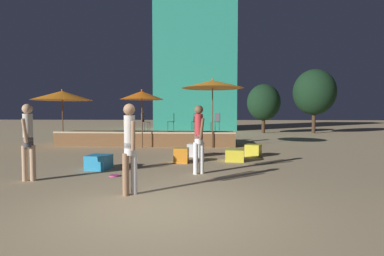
{
  "coord_description": "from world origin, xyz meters",
  "views": [
    {
      "loc": [
        0.88,
        -4.88,
        1.66
      ],
      "look_at": [
        0.0,
        7.9,
        0.99
      ],
      "focal_mm": 28.0,
      "sensor_mm": 36.0,
      "label": 1
    }
  ],
  "objects_px": {
    "bistro_chair_0": "(196,120)",
    "patio_umbrella_0": "(213,84)",
    "patio_umbrella_2": "(62,96)",
    "bistro_chair_2": "(144,120)",
    "cube_seat_4": "(181,155)",
    "background_tree_1": "(314,92)",
    "bistro_chair_1": "(172,120)",
    "patio_umbrella_1": "(142,95)",
    "cube_seat_3": "(99,162)",
    "cube_seat_2": "(195,150)",
    "person_1": "(199,136)",
    "person_3": "(28,138)",
    "person_2": "(130,145)",
    "bistro_chair_3": "(216,120)",
    "cube_seat_1": "(235,155)",
    "frisbee_disc": "(114,176)",
    "cube_seat_0": "(253,150)",
    "background_tree_0": "(264,102)"
  },
  "relations": [
    {
      "from": "background_tree_0",
      "to": "bistro_chair_3",
      "type": "bearing_deg",
      "value": -114.29
    },
    {
      "from": "patio_umbrella_1",
      "to": "cube_seat_4",
      "type": "xyz_separation_m",
      "value": [
        2.26,
        -4.01,
        -2.2
      ]
    },
    {
      "from": "frisbee_disc",
      "to": "background_tree_1",
      "type": "distance_m",
      "value": 20.1
    },
    {
      "from": "person_2",
      "to": "person_1",
      "type": "bearing_deg",
      "value": 20.93
    },
    {
      "from": "bistro_chair_0",
      "to": "frisbee_disc",
      "type": "height_order",
      "value": "bistro_chair_0"
    },
    {
      "from": "cube_seat_3",
      "to": "person_3",
      "type": "bearing_deg",
      "value": -125.43
    },
    {
      "from": "cube_seat_4",
      "to": "background_tree_0",
      "type": "relative_size",
      "value": 0.13
    },
    {
      "from": "cube_seat_4",
      "to": "frisbee_disc",
      "type": "relative_size",
      "value": 1.93
    },
    {
      "from": "patio_umbrella_0",
      "to": "patio_umbrella_1",
      "type": "xyz_separation_m",
      "value": [
        -3.27,
        -0.28,
        -0.52
      ]
    },
    {
      "from": "bistro_chair_1",
      "to": "background_tree_0",
      "type": "bearing_deg",
      "value": 136.97
    },
    {
      "from": "background_tree_1",
      "to": "person_3",
      "type": "bearing_deg",
      "value": -125.51
    },
    {
      "from": "patio_umbrella_2",
      "to": "background_tree_0",
      "type": "distance_m",
      "value": 15.27
    },
    {
      "from": "patio_umbrella_0",
      "to": "person_2",
      "type": "relative_size",
      "value": 1.77
    },
    {
      "from": "cube_seat_1",
      "to": "bistro_chair_0",
      "type": "relative_size",
      "value": 0.73
    },
    {
      "from": "bistro_chair_1",
      "to": "bistro_chair_2",
      "type": "bearing_deg",
      "value": -69.16
    },
    {
      "from": "person_2",
      "to": "bistro_chair_1",
      "type": "distance_m",
      "value": 9.64
    },
    {
      "from": "cube_seat_3",
      "to": "patio_umbrella_0",
      "type": "bearing_deg",
      "value": 59.35
    },
    {
      "from": "person_1",
      "to": "bistro_chair_2",
      "type": "xyz_separation_m",
      "value": [
        -3.04,
        6.74,
        0.24
      ]
    },
    {
      "from": "cube_seat_1",
      "to": "person_3",
      "type": "height_order",
      "value": "person_3"
    },
    {
      "from": "person_3",
      "to": "bistro_chair_3",
      "type": "distance_m",
      "value": 9.98
    },
    {
      "from": "background_tree_1",
      "to": "bistro_chair_1",
      "type": "bearing_deg",
      "value": -138.77
    },
    {
      "from": "cube_seat_4",
      "to": "background_tree_1",
      "type": "xyz_separation_m",
      "value": [
        9.04,
        14.58,
        3.01
      ]
    },
    {
      "from": "person_1",
      "to": "bistro_chair_0",
      "type": "xyz_separation_m",
      "value": [
        -0.49,
        7.86,
        0.24
      ]
    },
    {
      "from": "cube_seat_4",
      "to": "person_2",
      "type": "bearing_deg",
      "value": -99.18
    },
    {
      "from": "patio_umbrella_0",
      "to": "patio_umbrella_2",
      "type": "height_order",
      "value": "patio_umbrella_0"
    },
    {
      "from": "cube_seat_0",
      "to": "frisbee_disc",
      "type": "distance_m",
      "value": 5.6
    },
    {
      "from": "patio_umbrella_0",
      "to": "cube_seat_3",
      "type": "height_order",
      "value": "patio_umbrella_0"
    },
    {
      "from": "cube_seat_1",
      "to": "cube_seat_2",
      "type": "distance_m",
      "value": 1.76
    },
    {
      "from": "person_3",
      "to": "frisbee_disc",
      "type": "height_order",
      "value": "person_3"
    },
    {
      "from": "patio_umbrella_2",
      "to": "cube_seat_3",
      "type": "xyz_separation_m",
      "value": [
        4.0,
        -5.68,
        -2.27
      ]
    },
    {
      "from": "background_tree_1",
      "to": "cube_seat_1",
      "type": "bearing_deg",
      "value": -117.2
    },
    {
      "from": "cube_seat_2",
      "to": "bistro_chair_3",
      "type": "height_order",
      "value": "bistro_chair_3"
    },
    {
      "from": "cube_seat_0",
      "to": "person_1",
      "type": "distance_m",
      "value": 3.95
    },
    {
      "from": "frisbee_disc",
      "to": "bistro_chair_3",
      "type": "bearing_deg",
      "value": 71.51
    },
    {
      "from": "patio_umbrella_0",
      "to": "patio_umbrella_2",
      "type": "xyz_separation_m",
      "value": [
        -7.3,
        0.11,
        -0.49
      ]
    },
    {
      "from": "patio_umbrella_0",
      "to": "cube_seat_3",
      "type": "distance_m",
      "value": 7.04
    },
    {
      "from": "patio_umbrella_1",
      "to": "cube_seat_3",
      "type": "distance_m",
      "value": 5.74
    },
    {
      "from": "person_2",
      "to": "bistro_chair_0",
      "type": "xyz_separation_m",
      "value": [
        0.79,
        10.01,
        0.25
      ]
    },
    {
      "from": "person_2",
      "to": "background_tree_1",
      "type": "height_order",
      "value": "background_tree_1"
    },
    {
      "from": "cube_seat_4",
      "to": "person_1",
      "type": "xyz_separation_m",
      "value": [
        0.65,
        -1.74,
        0.79
      ]
    },
    {
      "from": "patio_umbrella_2",
      "to": "bistro_chair_2",
      "type": "bearing_deg",
      "value": 8.78
    },
    {
      "from": "cube_seat_1",
      "to": "bistro_chair_1",
      "type": "relative_size",
      "value": 0.73
    },
    {
      "from": "person_1",
      "to": "person_3",
      "type": "bearing_deg",
      "value": 167.17
    },
    {
      "from": "person_1",
      "to": "bistro_chair_2",
      "type": "distance_m",
      "value": 7.4
    },
    {
      "from": "bistro_chair_3",
      "to": "bistro_chair_1",
      "type": "bearing_deg",
      "value": -129.04
    },
    {
      "from": "bistro_chair_0",
      "to": "patio_umbrella_0",
      "type": "bearing_deg",
      "value": -46.42
    },
    {
      "from": "person_1",
      "to": "bistro_chair_3",
      "type": "relative_size",
      "value": 2.05
    },
    {
      "from": "cube_seat_1",
      "to": "person_1",
      "type": "xyz_separation_m",
      "value": [
        -1.12,
        -2.19,
        0.83
      ]
    },
    {
      "from": "bistro_chair_2",
      "to": "patio_umbrella_0",
      "type": "bearing_deg",
      "value": -93.33
    },
    {
      "from": "cube_seat_2",
      "to": "cube_seat_3",
      "type": "relative_size",
      "value": 0.82
    }
  ]
}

